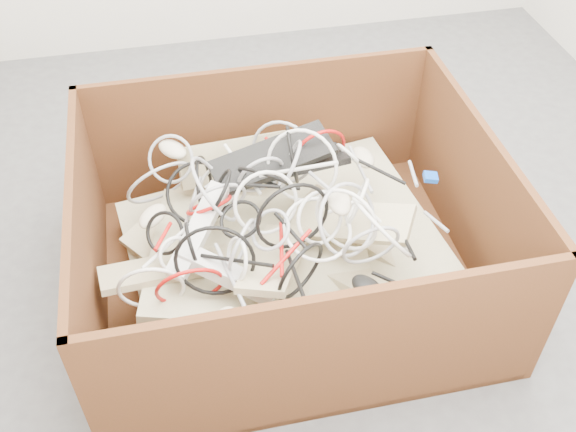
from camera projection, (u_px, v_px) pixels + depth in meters
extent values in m
plane|color=#4A4A4D|center=(342.00, 219.00, 2.58)|extent=(3.00, 3.00, 0.00)
cube|color=#442811|center=(289.00, 279.00, 2.34)|extent=(1.30, 1.09, 0.03)
cube|color=#442811|center=(260.00, 130.00, 2.54)|extent=(1.30, 0.03, 0.55)
cube|color=#442811|center=(330.00, 361.00, 1.79)|extent=(1.30, 0.02, 0.55)
cube|color=#442811|center=(473.00, 198.00, 2.26)|extent=(0.03, 1.04, 0.55)
cube|color=#442811|center=(89.00, 255.00, 2.07)|extent=(0.02, 1.04, 0.55)
cube|color=tan|center=(288.00, 260.00, 2.31)|extent=(1.15, 0.99, 0.21)
cube|color=tan|center=(260.00, 266.00, 2.18)|extent=(0.82, 0.74, 0.22)
cube|color=tan|center=(177.00, 215.00, 2.31)|extent=(0.40, 0.38, 0.09)
cube|color=tan|center=(356.00, 228.00, 2.28)|extent=(0.39, 0.37, 0.18)
cube|color=tan|center=(317.00, 311.00, 2.01)|extent=(0.24, 0.43, 0.09)
cube|color=tan|center=(167.00, 268.00, 2.06)|extent=(0.43, 0.19, 0.09)
cube|color=tan|center=(389.00, 296.00, 1.99)|extent=(0.30, 0.41, 0.19)
cube|color=tan|center=(235.00, 160.00, 2.35)|extent=(0.40, 0.17, 0.18)
cube|color=tan|center=(275.00, 258.00, 2.01)|extent=(0.29, 0.42, 0.16)
cube|color=tan|center=(350.00, 222.00, 2.14)|extent=(0.40, 0.35, 0.18)
cube|color=black|center=(286.00, 165.00, 2.22)|extent=(0.42, 0.19, 0.06)
cube|color=black|center=(272.00, 158.00, 2.17)|extent=(0.43, 0.23, 0.10)
ellipsoid|color=beige|center=(153.00, 216.00, 2.10)|extent=(0.13, 0.14, 0.04)
ellipsoid|color=beige|center=(363.00, 157.00, 2.33)|extent=(0.08, 0.12, 0.04)
ellipsoid|color=beige|center=(219.00, 338.00, 1.83)|extent=(0.13, 0.10, 0.04)
ellipsoid|color=beige|center=(339.00, 201.00, 1.97)|extent=(0.07, 0.12, 0.04)
ellipsoid|color=beige|center=(172.00, 149.00, 2.25)|extent=(0.13, 0.14, 0.04)
ellipsoid|color=black|center=(421.00, 305.00, 1.91)|extent=(0.14, 0.12, 0.04)
ellipsoid|color=black|center=(368.00, 288.00, 1.91)|extent=(0.12, 0.14, 0.04)
ellipsoid|color=beige|center=(223.00, 323.00, 1.82)|extent=(0.12, 0.14, 0.04)
cube|color=silver|center=(199.00, 230.00, 2.01)|extent=(0.23, 0.31, 0.14)
cube|color=silver|center=(228.00, 274.00, 1.94)|extent=(0.29, 0.23, 0.10)
cube|color=#0C44BF|center=(431.00, 177.00, 2.19)|extent=(0.05, 0.05, 0.03)
torus|color=silver|center=(302.00, 166.00, 2.11)|extent=(0.30, 0.19, 0.32)
torus|color=black|center=(220.00, 190.00, 2.04)|extent=(0.11, 0.20, 0.18)
torus|color=black|center=(206.00, 192.00, 2.16)|extent=(0.07, 0.33, 0.34)
torus|color=#9B9BA0|center=(270.00, 230.00, 1.94)|extent=(0.13, 0.16, 0.12)
torus|color=#9B9BA0|center=(171.00, 159.00, 2.25)|extent=(0.22, 0.18, 0.18)
torus|color=black|center=(165.00, 233.00, 2.03)|extent=(0.14, 0.16, 0.15)
torus|color=#AF0F0C|center=(190.00, 287.00, 1.92)|extent=(0.28, 0.09, 0.28)
torus|color=black|center=(192.00, 244.00, 1.98)|extent=(0.04, 0.19, 0.19)
torus|color=silver|center=(237.00, 259.00, 1.90)|extent=(0.07, 0.19, 0.18)
torus|color=silver|center=(318.00, 229.00, 1.95)|extent=(0.30, 0.28, 0.13)
torus|color=#9B9BA0|center=(371.00, 246.00, 1.95)|extent=(0.25, 0.07, 0.25)
torus|color=#9B9BA0|center=(241.00, 245.00, 1.95)|extent=(0.14, 0.21, 0.24)
torus|color=silver|center=(151.00, 289.00, 1.93)|extent=(0.20, 0.05, 0.20)
torus|color=silver|center=(382.00, 227.00, 1.96)|extent=(0.18, 0.32, 0.28)
torus|color=black|center=(240.00, 220.00, 1.97)|extent=(0.17, 0.18, 0.07)
torus|color=silver|center=(177.00, 255.00, 1.97)|extent=(0.16, 0.11, 0.13)
torus|color=black|center=(292.00, 154.00, 2.16)|extent=(0.06, 0.27, 0.27)
torus|color=#AF0F0C|center=(319.00, 151.00, 2.24)|extent=(0.27, 0.06, 0.27)
torus|color=#9B9BA0|center=(160.00, 183.00, 2.26)|extent=(0.27, 0.19, 0.29)
torus|color=#AF0F0C|center=(209.00, 205.00, 2.08)|extent=(0.19, 0.16, 0.14)
torus|color=#9B9BA0|center=(218.00, 201.00, 2.07)|extent=(0.26, 0.09, 0.25)
torus|color=silver|center=(218.00, 187.00, 2.16)|extent=(0.19, 0.19, 0.11)
torus|color=black|center=(300.00, 272.00, 1.88)|extent=(0.23, 0.18, 0.28)
torus|color=#9B9BA0|center=(215.00, 189.00, 2.06)|extent=(0.16, 0.29, 0.25)
torus|color=black|center=(215.00, 261.00, 1.91)|extent=(0.27, 0.11, 0.26)
torus|color=silver|center=(320.00, 218.00, 1.97)|extent=(0.21, 0.15, 0.19)
torus|color=#9B9BA0|center=(290.00, 165.00, 2.10)|extent=(0.10, 0.23, 0.23)
torus|color=#9B9BA0|center=(347.00, 220.00, 1.97)|extent=(0.27, 0.23, 0.22)
torus|color=black|center=(293.00, 217.00, 1.94)|extent=(0.33, 0.07, 0.33)
torus|color=black|center=(265.00, 178.00, 2.08)|extent=(0.23, 0.17, 0.21)
torus|color=silver|center=(266.00, 203.00, 1.99)|extent=(0.23, 0.11, 0.22)
torus|color=silver|center=(346.00, 220.00, 1.96)|extent=(0.17, 0.20, 0.25)
torus|color=silver|center=(357.00, 202.00, 2.01)|extent=(0.13, 0.15, 0.17)
torus|color=silver|center=(348.00, 154.00, 2.21)|extent=(0.10, 0.11, 0.12)
torus|color=#9B9BA0|center=(283.00, 153.00, 2.32)|extent=(0.29, 0.18, 0.32)
torus|color=black|center=(198.00, 193.00, 2.15)|extent=(0.30, 0.25, 0.19)
torus|color=#9B9BA0|center=(261.00, 175.00, 2.14)|extent=(0.22, 0.08, 0.22)
cylinder|color=#AF0F0C|center=(163.00, 236.00, 1.98)|extent=(0.07, 0.12, 0.02)
cylinder|color=#AF0F0C|center=(276.00, 151.00, 2.22)|extent=(0.05, 0.14, 0.02)
cylinder|color=black|center=(296.00, 277.00, 1.85)|extent=(0.02, 0.24, 0.04)
cylinder|color=#9B9BA0|center=(192.00, 205.00, 2.12)|extent=(0.09, 0.21, 0.06)
cylinder|color=black|center=(301.00, 152.00, 2.25)|extent=(0.11, 0.09, 0.05)
cylinder|color=black|center=(237.00, 261.00, 1.90)|extent=(0.20, 0.14, 0.06)
cylinder|color=black|center=(404.00, 236.00, 2.02)|extent=(0.03, 0.24, 0.06)
cylinder|color=silver|center=(242.00, 169.00, 2.19)|extent=(0.10, 0.21, 0.08)
cylinder|color=black|center=(410.00, 289.00, 1.94)|extent=(0.21, 0.14, 0.07)
cylinder|color=silver|center=(344.00, 206.00, 2.07)|extent=(0.13, 0.04, 0.04)
cylinder|color=#AF0F0C|center=(281.00, 249.00, 1.92)|extent=(0.06, 0.21, 0.02)
cylinder|color=#9B9BA0|center=(436.00, 222.00, 2.09)|extent=(0.04, 0.12, 0.04)
cylinder|color=silver|center=(298.00, 169.00, 2.05)|extent=(0.24, 0.10, 0.10)
cylinder|color=black|center=(379.00, 171.00, 2.18)|extent=(0.16, 0.12, 0.07)
cylinder|color=silver|center=(170.00, 243.00, 1.98)|extent=(0.18, 0.14, 0.06)
cylinder|color=black|center=(263.00, 186.00, 2.05)|extent=(0.24, 0.02, 0.08)
cylinder|color=#AF0F0C|center=(286.00, 257.00, 1.89)|extent=(0.18, 0.14, 0.07)
cylinder|color=black|center=(291.00, 231.00, 1.92)|extent=(0.08, 0.14, 0.05)
cylinder|color=#9B9BA0|center=(360.00, 169.00, 2.26)|extent=(0.02, 0.25, 0.01)
cylinder|color=silver|center=(220.00, 178.00, 2.18)|extent=(0.12, 0.06, 0.05)
cylinder|color=#9B9BA0|center=(230.00, 276.00, 1.90)|extent=(0.06, 0.26, 0.02)
cylinder|color=#9B9BA0|center=(320.00, 181.00, 2.03)|extent=(0.05, 0.13, 0.04)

